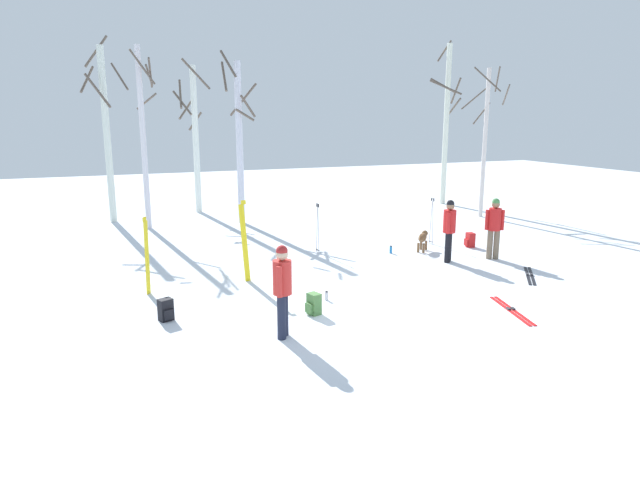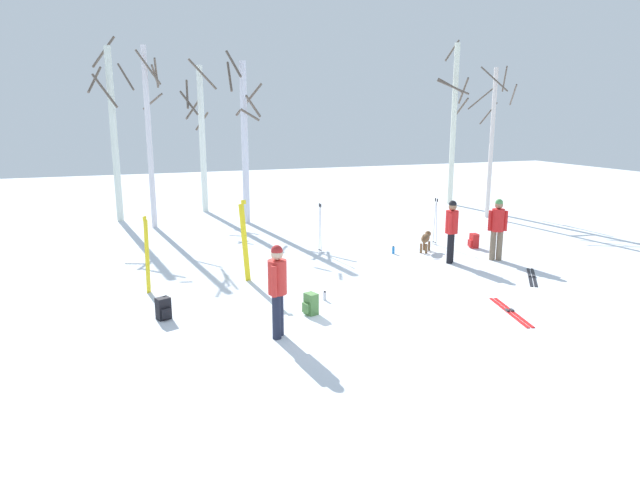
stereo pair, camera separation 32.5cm
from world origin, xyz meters
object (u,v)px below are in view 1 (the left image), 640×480
ski_pair_lying_1 (512,310)px  ski_poles_0 (318,227)px  birch_tree_2 (195,135)px  ski_pair_planted_1 (147,256)px  birch_tree_4 (485,138)px  ski_pair_planted_0 (244,242)px  birch_tree_0 (106,132)px  ski_poles_1 (432,220)px  birch_tree_1 (143,133)px  backpack_0 (470,240)px  person_1 (449,227)px  water_bottle_0 (391,250)px  birch_tree_3 (239,138)px  person_2 (282,285)px  backpack_1 (166,310)px  person_0 (494,225)px  water_bottle_1 (327,296)px  backpack_2 (314,304)px  dog (423,238)px  ski_pair_lying_0 (530,275)px  birch_tree_5 (446,122)px

ski_pair_lying_1 → ski_poles_0: bearing=107.0°
ski_poles_0 → birch_tree_2: (-2.05, 8.35, 2.36)m
ski_pair_planted_1 → birch_tree_4: 14.37m
ski_pair_planted_0 → birch_tree_0: (-2.71, 9.43, 2.36)m
ski_poles_1 → birch_tree_1: 10.21m
ski_pair_lying_1 → backpack_0: backpack_0 is taller
person_1 → birch_tree_1: 10.93m
ski_poles_0 → ski_pair_planted_1: bearing=-156.1°
water_bottle_0 → birch_tree_2: bearing=113.4°
birch_tree_0 → birch_tree_3: bearing=-24.1°
person_1 → person_2: 6.80m
backpack_1 → birch_tree_3: birch_tree_3 is taller
person_0 → ski_poles_1: bearing=104.1°
birch_tree_2 → backpack_1: bearing=-102.5°
water_bottle_1 → birch_tree_2: 12.84m
person_1 → birch_tree_2: size_ratio=0.28×
ski_pair_planted_1 → birch_tree_2: birch_tree_2 is taller
backpack_0 → backpack_2: bearing=-150.2°
dog → birch_tree_3: birch_tree_3 is taller
ski_pair_planted_1 → birch_tree_3: 8.84m
water_bottle_1 → birch_tree_0: 12.56m
dog → birch_tree_1: size_ratio=0.11×
person_0 → birch_tree_3: (-5.23, 7.86, 2.14)m
water_bottle_1 → birch_tree_1: 10.59m
birch_tree_3 → ski_poles_1: bearing=-50.3°
ski_pair_planted_0 → ski_poles_0: size_ratio=1.37×
ski_poles_0 → birch_tree_2: 8.92m
ski_pair_lying_0 → birch_tree_3: (-5.00, 9.61, 3.11)m
person_0 → water_bottle_0: 2.97m
ski_poles_0 → water_bottle_0: (1.95, -0.89, -0.67)m
dog → birch_tree_4: (5.23, 4.12, 2.69)m
water_bottle_0 → birch_tree_4: birch_tree_4 is taller
person_0 → ski_pair_lying_0: person_0 is taller
person_0 → backpack_2: person_0 is taller
ski_pair_planted_0 → birch_tree_0: birch_tree_0 is taller
person_1 → birch_tree_3: (-3.88, 7.66, 2.14)m
person_1 → birch_tree_2: 11.97m
birch_tree_1 → birch_tree_5: 12.98m
birch_tree_3 → birch_tree_5: 9.71m
water_bottle_0 → birch_tree_1: birch_tree_1 is taller
ski_pair_lying_0 → birch_tree_0: birch_tree_0 is taller
ski_pair_planted_1 → birch_tree_5: bearing=32.6°
backpack_1 → birch_tree_4: birch_tree_4 is taller
backpack_2 → birch_tree_1: bearing=102.4°
birch_tree_4 → birch_tree_2: bearing=153.1°
person_2 → birch_tree_1: bearing=96.7°
person_1 → ski_pair_lying_0: person_1 is taller
birch_tree_0 → backpack_1: bearing=-87.0°
ski_pair_lying_0 → ski_poles_0: size_ratio=0.99×
person_1 → backpack_0: size_ratio=3.90×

